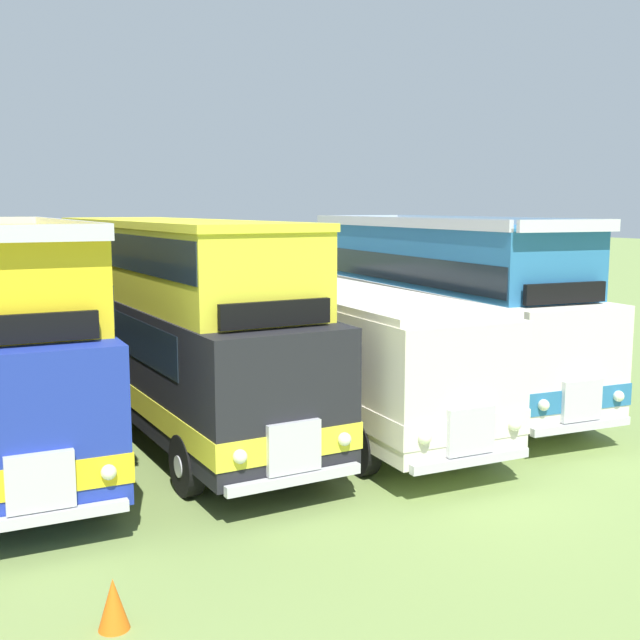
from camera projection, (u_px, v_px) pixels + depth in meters
name	position (u px, v px, depth m)	size (l,w,h in m)	color
bus_sixth_in_row	(4.00, 332.00, 15.12)	(2.63, 10.70, 4.52)	#1E339E
bus_seventh_in_row	(174.00, 316.00, 16.56)	(3.14, 11.02, 4.49)	black
bus_eighth_in_row	(323.00, 339.00, 17.87)	(2.73, 11.40, 2.99)	silver
bus_ninth_in_row	(437.00, 304.00, 19.57)	(3.12, 10.58, 4.52)	silver
cone_far_end	(113.00, 604.00, 8.83)	(0.36, 0.36, 0.61)	orange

